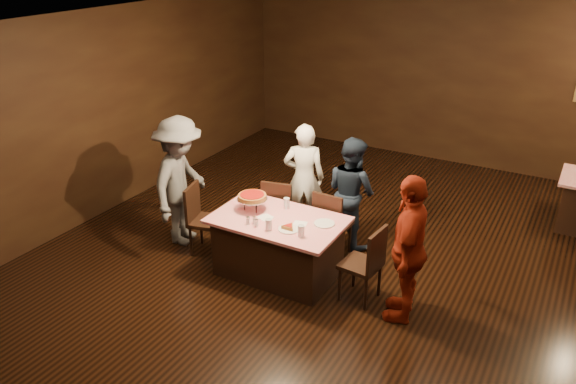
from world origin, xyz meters
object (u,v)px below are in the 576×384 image
(chair_far_left, at_px, (281,209))
(chair_end_left, at_px, (207,220))
(glass_back, at_px, (287,203))
(plate_empty, at_px, (324,223))
(diner_red_shirt, at_px, (409,249))
(diner_white_jacket, at_px, (304,178))
(chair_far_right, at_px, (333,223))
(glass_front_right, at_px, (301,231))
(main_table, at_px, (278,246))
(chair_end_right, at_px, (361,263))
(diner_navy_hoodie, at_px, (351,192))
(pizza_stand, at_px, (252,197))
(glass_front_left, at_px, (269,225))
(diner_grey_knit, at_px, (181,181))

(chair_far_left, height_order, chair_end_left, same)
(glass_back, bearing_deg, plate_empty, -14.04)
(chair_end_left, xyz_separation_m, plate_empty, (1.65, 0.15, 0.30))
(diner_red_shirt, bearing_deg, diner_white_jacket, -133.80)
(chair_far_right, bearing_deg, glass_front_right, 95.30)
(main_table, distance_m, chair_far_left, 0.85)
(diner_red_shirt, xyz_separation_m, glass_back, (-1.70, 0.36, -0.01))
(chair_far_right, relative_size, chair_end_right, 1.00)
(chair_far_left, relative_size, chair_end_right, 1.00)
(plate_empty, bearing_deg, chair_end_right, -15.26)
(main_table, relative_size, diner_navy_hoodie, 1.05)
(diner_white_jacket, bearing_deg, chair_far_left, 50.82)
(chair_far_left, xyz_separation_m, chair_far_right, (0.80, 0.00, 0.00))
(glass_front_right, bearing_deg, pizza_stand, 160.56)
(chair_end_left, xyz_separation_m, glass_front_left, (1.15, -0.30, 0.37))
(chair_far_left, distance_m, diner_navy_hoodie, 1.00)
(pizza_stand, height_order, glass_back, pizza_stand)
(chair_far_left, relative_size, glass_back, 6.79)
(chair_far_right, relative_size, diner_grey_knit, 0.53)
(chair_end_right, xyz_separation_m, pizza_stand, (-1.50, 0.05, 0.48))
(main_table, xyz_separation_m, glass_front_right, (0.45, -0.25, 0.46))
(diner_navy_hoodie, relative_size, glass_back, 10.93)
(chair_end_right, bearing_deg, chair_far_right, -130.92)
(diner_grey_knit, bearing_deg, chair_far_right, -83.66)
(chair_far_right, xyz_separation_m, glass_front_left, (-0.35, -1.05, 0.37))
(chair_end_right, bearing_deg, diner_white_jacket, -125.04)
(diner_red_shirt, bearing_deg, chair_far_right, -133.49)
(plate_empty, height_order, glass_back, glass_back)
(diner_navy_hoodie, xyz_separation_m, diner_grey_knit, (-2.02, -1.09, 0.13))
(diner_grey_knit, relative_size, diner_red_shirt, 1.05)
(chair_far_right, bearing_deg, glass_back, 47.44)
(chair_far_left, bearing_deg, diner_red_shirt, 146.35)
(chair_far_left, bearing_deg, diner_grey_knit, 17.49)
(chair_end_right, xyz_separation_m, plate_empty, (-0.55, 0.15, 0.30))
(chair_end_left, height_order, glass_front_right, chair_end_left)
(main_table, relative_size, pizza_stand, 4.21)
(chair_far_left, distance_m, glass_front_right, 1.36)
(diner_white_jacket, distance_m, plate_empty, 1.34)
(glass_front_left, bearing_deg, diner_white_jacket, 102.45)
(chair_end_right, xyz_separation_m, glass_front_left, (-1.05, -0.30, 0.37))
(main_table, xyz_separation_m, glass_back, (-0.05, 0.30, 0.46))
(chair_end_left, height_order, glass_front_left, chair_end_left)
(chair_far_right, xyz_separation_m, glass_front_right, (0.05, -1.00, 0.37))
(chair_far_right, distance_m, plate_empty, 0.69)
(main_table, relative_size, diner_grey_knit, 0.89)
(chair_far_left, bearing_deg, pizza_stand, 77.87)
(diner_red_shirt, relative_size, plate_empty, 6.83)
(chair_far_right, height_order, diner_navy_hoodie, diner_navy_hoodie)
(diner_grey_knit, distance_m, glass_back, 1.53)
(diner_red_shirt, relative_size, glass_front_right, 12.20)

